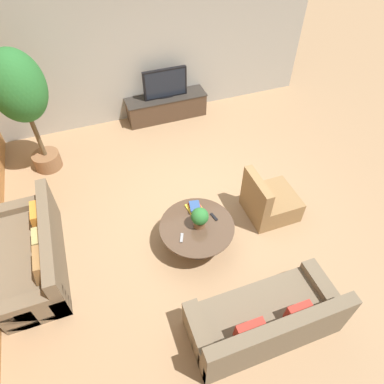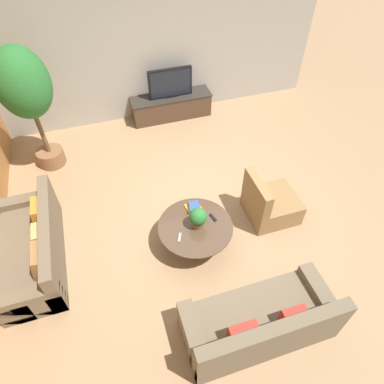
# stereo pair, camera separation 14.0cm
# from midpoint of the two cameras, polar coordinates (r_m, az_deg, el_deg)

# --- Properties ---
(ground_plane) EXTENTS (24.00, 24.00, 0.00)m
(ground_plane) POSITION_cam_midpoint_polar(r_m,az_deg,el_deg) (5.96, 1.93, -3.36)
(ground_plane) COLOR #9E7A56
(back_wall_stone) EXTENTS (7.40, 0.12, 3.00)m
(back_wall_stone) POSITION_cam_midpoint_polar(r_m,az_deg,el_deg) (7.61, -6.49, 22.70)
(back_wall_stone) COLOR #A39E93
(back_wall_stone) RESTS_ON ground
(media_console) EXTENTS (1.79, 0.50, 0.52)m
(media_console) POSITION_cam_midpoint_polar(r_m,az_deg,el_deg) (7.98, -2.95, 14.10)
(media_console) COLOR #473323
(media_console) RESTS_ON ground
(television) EXTENTS (0.95, 0.13, 0.64)m
(television) POSITION_cam_midpoint_polar(r_m,az_deg,el_deg) (7.69, -3.11, 17.66)
(television) COLOR black
(television) RESTS_ON media_console
(coffee_table) EXTENTS (1.14, 1.14, 0.45)m
(coffee_table) POSITION_cam_midpoint_polar(r_m,az_deg,el_deg) (5.30, 1.33, -6.57)
(coffee_table) COLOR #756656
(coffee_table) RESTS_ON ground
(couch_by_wall) EXTENTS (0.84, 1.94, 0.84)m
(couch_by_wall) POSITION_cam_midpoint_polar(r_m,az_deg,el_deg) (5.62, -24.13, -8.71)
(couch_by_wall) COLOR brown
(couch_by_wall) RESTS_ON ground
(couch_near_entry) EXTENTS (1.92, 0.84, 0.84)m
(couch_near_entry) POSITION_cam_midpoint_polar(r_m,az_deg,el_deg) (4.72, 12.12, -20.60)
(couch_near_entry) COLOR brown
(couch_near_entry) RESTS_ON ground
(armchair_wicker) EXTENTS (0.80, 0.76, 0.86)m
(armchair_wicker) POSITION_cam_midpoint_polar(r_m,az_deg,el_deg) (5.87, 13.42, -1.96)
(armchair_wicker) COLOR olive
(armchair_wicker) RESTS_ON ground
(potted_palm_tall) EXTENTS (0.90, 0.90, 2.35)m
(potted_palm_tall) POSITION_cam_midpoint_polar(r_m,az_deg,el_deg) (6.48, -25.50, 15.09)
(potted_palm_tall) COLOR brown
(potted_palm_tall) RESTS_ON ground
(potted_plant_tabletop) EXTENTS (0.27, 0.27, 0.35)m
(potted_plant_tabletop) POSITION_cam_midpoint_polar(r_m,az_deg,el_deg) (5.06, 1.84, -4.30)
(potted_plant_tabletop) COLOR brown
(potted_plant_tabletop) RESTS_ON coffee_table
(book_stack) EXTENTS (0.26, 0.30, 0.10)m
(book_stack) POSITION_cam_midpoint_polar(r_m,az_deg,el_deg) (5.37, 1.16, -2.65)
(book_stack) COLOR gold
(book_stack) RESTS_ON coffee_table
(remote_black) EXTENTS (0.07, 0.16, 0.02)m
(remote_black) POSITION_cam_midpoint_polar(r_m,az_deg,el_deg) (5.30, 4.27, -4.26)
(remote_black) COLOR black
(remote_black) RESTS_ON coffee_table
(remote_silver) EXTENTS (0.10, 0.16, 0.02)m
(remote_silver) POSITION_cam_midpoint_polar(r_m,az_deg,el_deg) (5.06, -1.28, -7.59)
(remote_silver) COLOR gray
(remote_silver) RESTS_ON coffee_table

